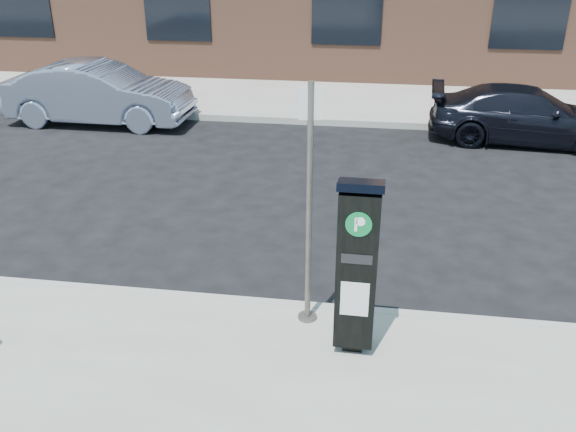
% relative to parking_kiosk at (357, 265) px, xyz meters
% --- Properties ---
extents(ground, '(120.00, 120.00, 0.00)m').
position_rel_parking_kiosk_xyz_m(ground, '(-0.91, 0.76, -1.16)').
color(ground, black).
rests_on(ground, ground).
extents(sidewalk_far, '(60.00, 12.00, 0.15)m').
position_rel_parking_kiosk_xyz_m(sidewalk_far, '(-0.91, 14.76, -1.08)').
color(sidewalk_far, gray).
rests_on(sidewalk_far, ground).
extents(curb_near, '(60.00, 0.12, 0.16)m').
position_rel_parking_kiosk_xyz_m(curb_near, '(-0.91, 0.74, -1.08)').
color(curb_near, '#9E9B93').
rests_on(curb_near, ground).
extents(curb_far, '(60.00, 0.12, 0.16)m').
position_rel_parking_kiosk_xyz_m(curb_far, '(-0.91, 8.78, -1.08)').
color(curb_far, '#9E9B93').
rests_on(curb_far, ground).
extents(parking_kiosk, '(0.45, 0.40, 1.96)m').
position_rel_parking_kiosk_xyz_m(parking_kiosk, '(0.00, 0.00, 0.00)').
color(parking_kiosk, black).
rests_on(parking_kiosk, sidewalk_near).
extents(sign_pole, '(0.24, 0.22, 2.76)m').
position_rel_parking_kiosk_xyz_m(sign_pole, '(-0.55, 0.46, 0.36)').
color(sign_pole, '#5A554F').
rests_on(sign_pole, sidewalk_near).
extents(car_silver, '(4.43, 1.59, 1.45)m').
position_rel_parking_kiosk_xyz_m(car_silver, '(-6.50, 8.16, -0.43)').
color(car_silver, '#8994AF').
rests_on(car_silver, ground).
extents(car_dark, '(4.26, 1.99, 1.20)m').
position_rel_parking_kiosk_xyz_m(car_dark, '(3.34, 8.15, -0.55)').
color(car_dark, black).
rests_on(car_dark, ground).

